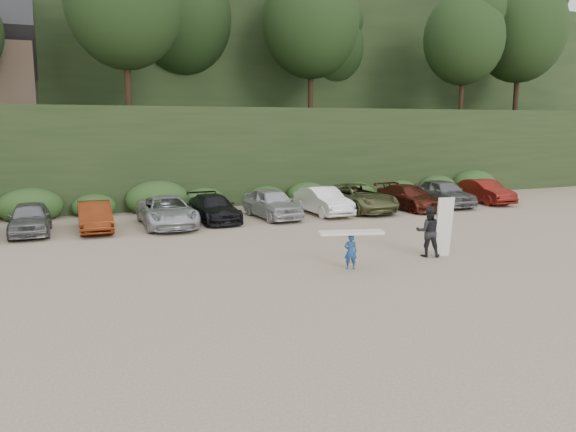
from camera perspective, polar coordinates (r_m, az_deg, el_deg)
name	(u,v)px	position (r m, az deg, el deg)	size (l,w,h in m)	color
ground	(284,268)	(19.77, -0.41, -5.28)	(120.00, 120.00, 0.00)	tan
hillside_backdrop	(130,54)	(54.44, -15.74, 15.58)	(90.00, 41.50, 28.00)	black
parked_cars	(189,209)	(28.71, -10.00, 0.72)	(39.91, 6.35, 1.64)	#A7A6AB
child_surfer	(351,243)	(19.53, 6.39, -2.77)	(2.32, 1.20, 1.34)	navy
adult_surfer	(430,231)	(21.91, 14.21, -1.49)	(1.42, 1.09, 2.28)	black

